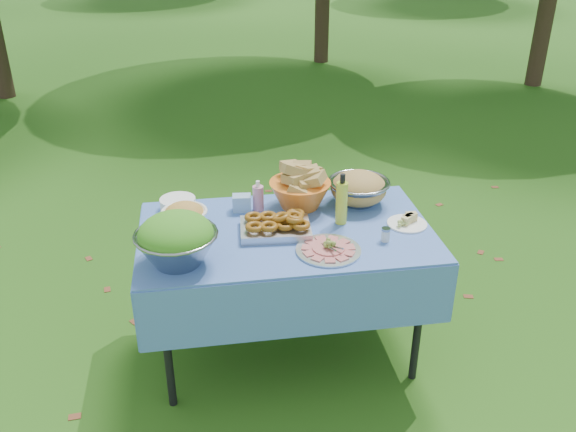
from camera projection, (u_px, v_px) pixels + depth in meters
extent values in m
plane|color=black|center=(286.00, 350.00, 3.40)|extent=(80.00, 80.00, 0.00)
cube|color=#84B7FF|center=(286.00, 293.00, 3.23)|extent=(1.46, 0.86, 0.76)
cylinder|color=white|center=(178.00, 204.00, 3.25)|extent=(0.24, 0.24, 0.06)
cube|color=#8DB6DD|center=(242.00, 203.00, 3.23)|extent=(0.10, 0.08, 0.09)
cylinder|color=pink|center=(258.00, 195.00, 3.22)|extent=(0.07, 0.07, 0.17)
cube|color=silver|center=(275.00, 225.00, 3.01)|extent=(0.36, 0.27, 0.08)
cylinder|color=silver|center=(329.00, 245.00, 2.85)|extent=(0.37, 0.37, 0.07)
cylinder|color=#C5D534|center=(342.00, 199.00, 3.06)|extent=(0.06, 0.06, 0.27)
cylinder|color=white|center=(407.00, 220.00, 3.09)|extent=(0.23, 0.23, 0.06)
cylinder|color=silver|center=(386.00, 234.00, 2.94)|extent=(0.05, 0.05, 0.07)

